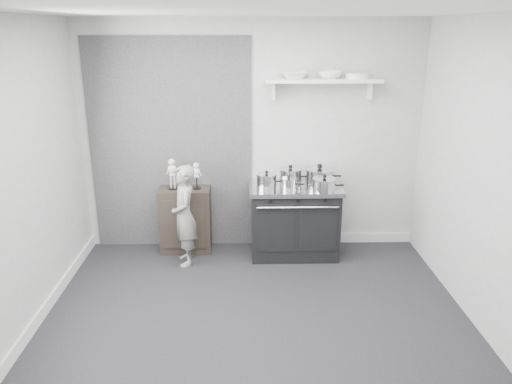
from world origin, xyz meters
TOP-DOWN VIEW (x-y plane):
  - ground at (0.00, 0.00)m, footprint 4.00×4.00m
  - room_shell at (-0.09, 0.15)m, footprint 4.02×3.62m
  - wall_shelf at (0.80, 1.68)m, footprint 1.30×0.26m
  - stove at (0.50, 1.48)m, footprint 1.06×0.66m
  - side_cabinet at (-0.80, 1.61)m, footprint 0.60×0.35m
  - child at (-0.76, 1.25)m, footprint 0.36×0.47m
  - pot_front_left at (0.16, 1.41)m, footprint 0.32×0.23m
  - pot_back_left at (0.45, 1.57)m, footprint 0.35×0.27m
  - pot_back_right at (0.79, 1.60)m, footprint 0.43×0.34m
  - pot_front_right at (0.80, 1.27)m, footprint 0.35×0.26m
  - pot_front_center at (0.41, 1.35)m, footprint 0.26×0.17m
  - skeleton_full at (-0.93, 1.61)m, footprint 0.12×0.08m
  - skeleton_torso at (-0.65, 1.61)m, footprint 0.10×0.06m
  - bowl_large at (0.48, 1.67)m, footprint 0.31×0.31m
  - bowl_small at (0.87, 1.67)m, footprint 0.26×0.26m
  - plate_stack at (1.18, 1.67)m, footprint 0.26×0.26m

SIDE VIEW (x-z plane):
  - ground at x=0.00m, z-range 0.00..0.00m
  - side_cabinet at x=-0.80m, z-range 0.00..0.78m
  - stove at x=0.50m, z-range 0.00..0.85m
  - child at x=-0.76m, z-range 0.00..1.16m
  - pot_front_center at x=0.41m, z-range 0.84..1.00m
  - pot_front_right at x=0.80m, z-range 0.83..1.02m
  - pot_front_left at x=0.16m, z-range 0.83..1.04m
  - pot_back_right at x=0.79m, z-range 0.82..1.05m
  - pot_back_left at x=0.45m, z-range 0.83..1.05m
  - skeleton_torso at x=-0.65m, z-range 0.78..1.14m
  - skeleton_full at x=-0.93m, z-range 0.78..1.20m
  - room_shell at x=-0.09m, z-range 0.28..2.99m
  - wall_shelf at x=0.80m, z-range 1.89..2.13m
  - plate_stack at x=1.18m, z-range 2.04..2.10m
  - bowl_large at x=0.48m, z-range 2.04..2.12m
  - bowl_small at x=0.87m, z-range 2.04..2.12m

